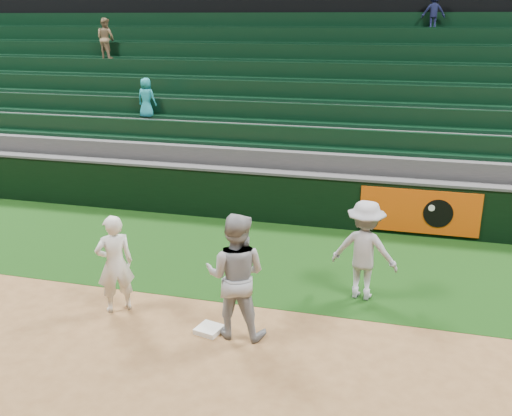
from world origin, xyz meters
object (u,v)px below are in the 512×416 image
Objects in this scene: first_base at (209,329)px; first_baseman at (115,264)px; baserunner at (236,276)px; base_coach at (365,250)px.

first_baseman is at bearing 170.36° from first_base.
first_base is at bearing 130.98° from first_baseman.
baserunner is 1.12× the size of base_coach.
first_base is 1.04m from baserunner.
first_base is at bearing 47.71° from base_coach.
first_baseman is 0.85× the size of baserunner.
base_coach is (3.94, 1.51, 0.05)m from first_baseman.
base_coach is (2.22, 1.80, 0.85)m from first_base.
first_baseman reaches higher than first_base.
base_coach is at bearing -136.84° from baserunner.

